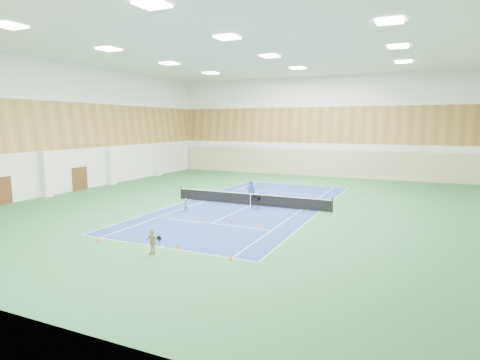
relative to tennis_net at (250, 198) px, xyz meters
The scene contains 22 objects.
ground 0.55m from the tennis_net, ahead, with size 40.00×40.00×0.00m, color #296037.
room_shell 5.45m from the tennis_net, ahead, with size 36.00×40.00×12.00m, color white, non-canonical shape.
wood_cladding 7.45m from the tennis_net, ahead, with size 36.00×40.00×8.00m, color #A1763C, non-canonical shape.
ceiling_light_grid 11.37m from the tennis_net, ahead, with size 21.40×25.40×0.06m, color white, non-canonical shape.
court_surface 0.55m from the tennis_net, ahead, with size 10.97×23.77×0.01m, color navy.
tennis_balls_scatter 0.50m from the tennis_net, ahead, with size 10.57×22.77×0.07m, color #C2D023, non-canonical shape.
tennis_net is the anchor object (origin of this frame).
back_curtain 19.78m from the tennis_net, 90.00° to the left, with size 35.40×0.16×3.20m, color #C6B793.
door_left_a 19.63m from the tennis_net, 155.94° to the right, with size 0.08×1.80×2.20m, color #593319.
door_left_b 17.93m from the tennis_net, behind, with size 0.08×1.80×2.20m, color #593319.
coach 0.88m from the tennis_net, 111.28° to the left, with size 0.67×0.44×1.84m, color navy.
child_court 5.28m from the tennis_net, 129.40° to the right, with size 0.47×0.37×0.97m, color #95959D.
child_apron 12.90m from the tennis_net, 88.87° to the right, with size 0.72×0.30×1.24m, color tan.
ball_cart 1.41m from the tennis_net, 50.80° to the right, with size 0.58×0.58×1.00m, color black, non-canonical shape.
cone_svc_a 7.57m from the tennis_net, 121.20° to the right, with size 0.19×0.19×0.21m, color orange.
cone_svc_b 6.10m from the tennis_net, 103.78° to the right, with size 0.22×0.22×0.25m, color #D64C0B.
cone_svc_c 5.94m from the tennis_net, 78.96° to the right, with size 0.21×0.21×0.23m, color #D63F0B.
cone_svc_d 6.81m from the tennis_net, 63.12° to the right, with size 0.21×0.21×0.23m, color #FF5D0D.
cone_base_a 12.96m from the tennis_net, 106.83° to the right, with size 0.19×0.19×0.20m, color #DE4F0B.
cone_base_b 11.49m from the tennis_net, 99.14° to the right, with size 0.18×0.18×0.20m, color orange.
cone_base_c 11.67m from the tennis_net, 85.52° to the right, with size 0.22×0.22×0.24m, color #D9520B.
cone_base_d 12.84m from the tennis_net, 71.05° to the right, with size 0.18×0.18×0.20m, color #F9520D.
Camera 1 is at (12.10, -28.40, 6.34)m, focal length 30.00 mm.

